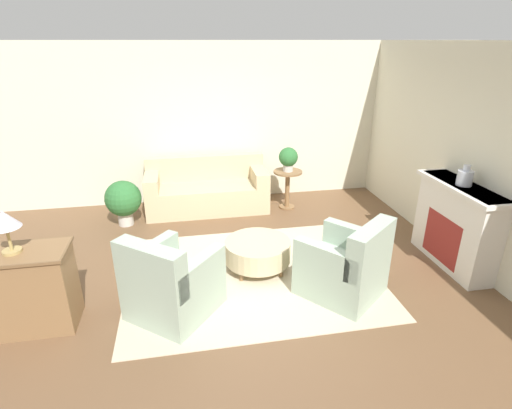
% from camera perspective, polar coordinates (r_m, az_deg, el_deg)
% --- Properties ---
extents(ground_plane, '(16.00, 16.00, 0.00)m').
position_cam_1_polar(ground_plane, '(5.22, -0.52, -10.05)').
color(ground_plane, brown).
extents(wall_back, '(9.64, 0.12, 2.80)m').
position_cam_1_polar(wall_back, '(7.38, -4.56, 11.45)').
color(wall_back, beige).
rests_on(wall_back, ground_plane).
extents(wall_right, '(0.12, 9.70, 2.80)m').
position_cam_1_polar(wall_right, '(5.85, 28.91, 5.77)').
color(wall_right, beige).
rests_on(wall_right, ground_plane).
extents(rug, '(3.14, 2.49, 0.01)m').
position_cam_1_polar(rug, '(5.21, -0.52, -10.00)').
color(rug, beige).
rests_on(rug, ground_plane).
extents(couch, '(2.08, 0.85, 0.91)m').
position_cam_1_polar(couch, '(7.09, -7.01, 1.95)').
color(couch, '#C6B289').
rests_on(couch, ground_plane).
extents(armchair_left, '(1.15, 1.16, 0.95)m').
position_cam_1_polar(armchair_left, '(4.46, -12.07, -11.18)').
color(armchair_left, '#9EB29E').
rests_on(armchair_left, rug).
extents(armchair_right, '(1.15, 1.16, 0.95)m').
position_cam_1_polar(armchair_right, '(4.79, 12.72, -8.70)').
color(armchair_right, '#9EB29E').
rests_on(armchair_right, rug).
extents(ottoman_table, '(0.85, 0.85, 0.39)m').
position_cam_1_polar(ottoman_table, '(5.22, 0.23, -6.65)').
color(ottoman_table, '#C6B289').
rests_on(ottoman_table, rug).
extents(side_table, '(0.50, 0.50, 0.69)m').
position_cam_1_polar(side_table, '(7.06, 4.52, 3.04)').
color(side_table, olive).
rests_on(side_table, ground_plane).
extents(fireplace, '(0.44, 1.38, 1.12)m').
position_cam_1_polar(fireplace, '(5.81, 26.69, -2.48)').
color(fireplace, silver).
rests_on(fireplace, ground_plane).
extents(dresser, '(1.01, 0.53, 0.88)m').
position_cam_1_polar(dresser, '(4.78, -30.40, -10.38)').
color(dresser, olive).
rests_on(dresser, ground_plane).
extents(vase_mantel_near, '(0.19, 0.19, 0.26)m').
position_cam_1_polar(vase_mantel_near, '(5.59, 27.69, 3.47)').
color(vase_mantel_near, silver).
rests_on(vase_mantel_near, fireplace).
extents(potted_plant_on_side_table, '(0.33, 0.33, 0.42)m').
position_cam_1_polar(potted_plant_on_side_table, '(6.92, 4.64, 6.65)').
color(potted_plant_on_side_table, beige).
rests_on(potted_plant_on_side_table, side_table).
extents(potted_plant_floor, '(0.57, 0.57, 0.74)m').
position_cam_1_polar(potted_plant_floor, '(6.73, -18.43, 0.66)').
color(potted_plant_floor, beige).
rests_on(potted_plant_floor, ground_plane).
extents(table_lamp, '(0.28, 0.28, 0.44)m').
position_cam_1_polar(table_lamp, '(4.46, -32.29, -2.07)').
color(table_lamp, tan).
rests_on(table_lamp, dresser).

